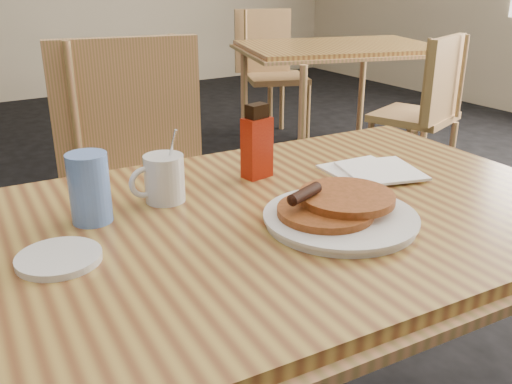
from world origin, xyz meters
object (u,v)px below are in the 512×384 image
Objects in this scene: chair_neighbor_far at (270,62)px; chair_neighbor_near at (427,102)px; pancake_plate at (338,213)px; coffee_mug at (163,178)px; blue_tumbler at (89,188)px; main_table at (288,228)px; syrup_bottle at (257,144)px; chair_main_far at (145,175)px; neighbor_table at (339,51)px.

chair_neighbor_far is 1.46m from chair_neighbor_near.
pancake_plate is 1.90× the size of coffee_mug.
chair_neighbor_near is 2.20m from pancake_plate.
blue_tumbler is (-0.16, -0.02, 0.02)m from coffee_mug.
chair_neighbor_far is at bearing 56.86° from main_table.
chair_neighbor_far is 1.05× the size of chair_neighbor_near.
syrup_bottle is at bearing -102.42° from chair_neighbor_far.
main_table is 0.23m from syrup_bottle.
blue_tumbler is (-2.09, -2.52, 0.27)m from chair_neighbor_far.
chair_neighbor_far reaches higher than blue_tumbler.
chair_neighbor_far reaches higher than pancake_plate.
chair_main_far is at bearing 60.35° from blue_tumbler.
syrup_bottle is (0.05, 0.19, 0.12)m from main_table.
blue_tumbler is (-2.11, -1.78, 0.11)m from neighbor_table.
chair_neighbor_far is 3.15× the size of pancake_plate.
coffee_mug is at bearing 137.73° from main_table.
syrup_bottle is (-1.74, -1.02, 0.31)m from chair_neighbor_near.
chair_neighbor_far reaches higher than chair_neighbor_near.
main_table is at bearing -101.17° from chair_neighbor_far.
main_table is 7.70× the size of syrup_bottle.
blue_tumbler reaches higher than pancake_plate.
chair_main_far reaches higher than main_table.
neighbor_table is 2.63m from coffee_mug.
coffee_mug reaches higher than blue_tumbler.
chair_main_far is 1.10× the size of chair_neighbor_far.
coffee_mug is (-1.96, -1.76, 0.09)m from neighbor_table.
chair_neighbor_near is 2.04m from syrup_bottle.
coffee_mug reaches higher than main_table.
chair_neighbor_near is at bearing -66.34° from chair_neighbor_far.
neighbor_table is 2.16m from chair_main_far.
main_table is 0.13m from pancake_plate.
chair_neighbor_far is at bearing 50.27° from blue_tumbler.
chair_main_far is 1.15× the size of chair_neighbor_near.
chair_neighbor_near is (0.02, -0.72, -0.19)m from neighbor_table.
coffee_mug is at bearing 175.67° from syrup_bottle.
pancake_plate is at bearing -72.18° from chair_main_far.
main_table is 2.17m from chair_neighbor_near.
pancake_plate is 0.30m from syrup_bottle.
chair_neighbor_near reaches higher than pancake_plate.
pancake_plate reaches higher than main_table.
syrup_bottle is 1.27× the size of blue_tumbler.
coffee_mug is at bearing 130.30° from pancake_plate.
chair_neighbor_near is at bearing 29.66° from coffee_mug.
blue_tumbler is at bearing -107.75° from chair_neighbor_far.
coffee_mug is (-1.98, -1.04, 0.28)m from chair_neighbor_near.
chair_main_far is 0.61m from coffee_mug.
chair_main_far is 1.87m from chair_neighbor_near.
syrup_bottle reaches higher than main_table.
main_table is at bearing -112.87° from syrup_bottle.
chair_main_far is at bearing 175.58° from chair_neighbor_near.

